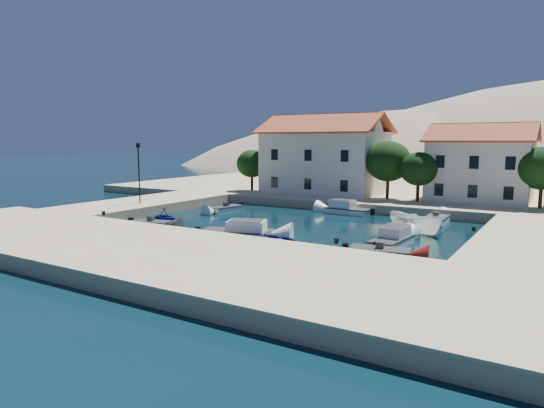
{
  "coord_description": "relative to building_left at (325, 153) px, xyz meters",
  "views": [
    {
      "loc": [
        20.54,
        -27.07,
        7.55
      ],
      "look_at": [
        -1.64,
        8.51,
        2.0
      ],
      "focal_mm": 32.0,
      "sensor_mm": 36.0,
      "label": 1
    }
  ],
  "objects": [
    {
      "name": "ground",
      "position": [
        6.0,
        -28.0,
        -5.94
      ],
      "size": [
        400.0,
        400.0,
        0.0
      ],
      "primitive_type": "plane",
      "color": "black",
      "rests_on": "ground"
    },
    {
      "name": "quay_south",
      "position": [
        6.0,
        -34.0,
        -5.44
      ],
      "size": [
        52.0,
        12.0,
        1.0
      ],
      "primitive_type": "cube",
      "color": "#C5B186",
      "rests_on": "ground"
    },
    {
      "name": "quay_west",
      "position": [
        -13.0,
        -18.0,
        -5.44
      ],
      "size": [
        8.0,
        20.0,
        1.0
      ],
      "primitive_type": "cube",
      "color": "#C5B186",
      "rests_on": "ground"
    },
    {
      "name": "quay_north",
      "position": [
        8.0,
        10.0,
        -5.44
      ],
      "size": [
        80.0,
        36.0,
        1.0
      ],
      "primitive_type": "cube",
      "color": "#C5B186",
      "rests_on": "ground"
    },
    {
      "name": "building_left",
      "position": [
        0.0,
        0.0,
        0.0
      ],
      "size": [
        14.7,
        9.45,
        9.7
      ],
      "color": "white",
      "rests_on": "quay_north"
    },
    {
      "name": "building_mid",
      "position": [
        18.0,
        1.0,
        -0.71
      ],
      "size": [
        10.5,
        8.4,
        8.3
      ],
      "color": "white",
      "rests_on": "quay_north"
    },
    {
      "name": "trees",
      "position": [
        10.51,
        -2.54,
        -1.1
      ],
      "size": [
        37.3,
        5.3,
        6.45
      ],
      "color": "#382314",
      "rests_on": "quay_north"
    },
    {
      "name": "lamppost",
      "position": [
        -11.5,
        -20.0,
        -1.18
      ],
      "size": [
        0.35,
        0.25,
        6.22
      ],
      "color": "black",
      "rests_on": "quay_west"
    },
    {
      "name": "bollards",
      "position": [
        8.8,
        -24.13,
        -4.79
      ],
      "size": [
        29.36,
        9.56,
        0.3
      ],
      "color": "black",
      "rests_on": "ground"
    },
    {
      "name": "motorboat_grey_sw",
      "position": [
        -4.15,
        -25.59,
        -5.64
      ],
      "size": [
        3.79,
        2.31,
        1.25
      ],
      "rotation": [
        0.0,
        0.0,
        0.22
      ],
      "color": "#38383D",
      "rests_on": "ground"
    },
    {
      "name": "cabin_cruiser_south",
      "position": [
        4.76,
        -25.23,
        -5.46
      ],
      "size": [
        5.97,
        4.17,
        1.6
      ],
      "rotation": [
        0.0,
        0.0,
        0.37
      ],
      "color": "white",
      "rests_on": "ground"
    },
    {
      "name": "rowboat_south",
      "position": [
        8.03,
        -26.25,
        -5.94
      ],
      "size": [
        5.85,
        4.67,
        1.08
      ],
      "primitive_type": "imported",
      "rotation": [
        0.0,
        0.0,
        1.76
      ],
      "color": "navy",
      "rests_on": "ground"
    },
    {
      "name": "motorboat_red_se",
      "position": [
        16.28,
        -25.45,
        -5.64
      ],
      "size": [
        4.12,
        2.44,
        1.25
      ],
      "rotation": [
        0.0,
        0.0,
        0.2
      ],
      "color": "maroon",
      "rests_on": "ground"
    },
    {
      "name": "cabin_cruiser_east",
      "position": [
        15.83,
        -21.72,
        -5.46
      ],
      "size": [
        2.14,
        4.75,
        1.6
      ],
      "rotation": [
        0.0,
        0.0,
        1.52
      ],
      "color": "white",
      "rests_on": "ground"
    },
    {
      "name": "boat_east",
      "position": [
        15.98,
        -16.01,
        -5.94
      ],
      "size": [
        5.39,
        3.48,
        1.95
      ],
      "primitive_type": "imported",
      "rotation": [
        0.0,
        0.0,
        1.23
      ],
      "color": "white",
      "rests_on": "ground"
    },
    {
      "name": "motorboat_white_ne",
      "position": [
        16.2,
        -10.3,
        -5.64
      ],
      "size": [
        2.02,
        4.06,
        1.25
      ],
      "rotation": [
        0.0,
        0.0,
        1.61
      ],
      "color": "white",
      "rests_on": "ground"
    },
    {
      "name": "rowboat_west",
      "position": [
        -4.98,
        -23.29,
        -5.94
      ],
      "size": [
        3.14,
        2.73,
        1.61
      ],
      "primitive_type": "imported",
      "rotation": [
        0.0,
        0.0,
        -1.6
      ],
      "color": "navy",
      "rests_on": "ground"
    },
    {
      "name": "motorboat_white_west",
      "position": [
        -4.36,
        -14.64,
        -5.64
      ],
      "size": [
        2.27,
        3.95,
        1.25
      ],
      "rotation": [
        0.0,
        0.0,
        -1.75
      ],
      "color": "white",
      "rests_on": "ground"
    },
    {
      "name": "cabin_cruiser_north",
      "position": [
        7.14,
        -9.19,
        -5.46
      ],
      "size": [
        4.71,
        2.19,
        1.6
      ],
      "rotation": [
        0.0,
        0.0,
        3.09
      ],
      "color": "white",
      "rests_on": "ground"
    }
  ]
}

